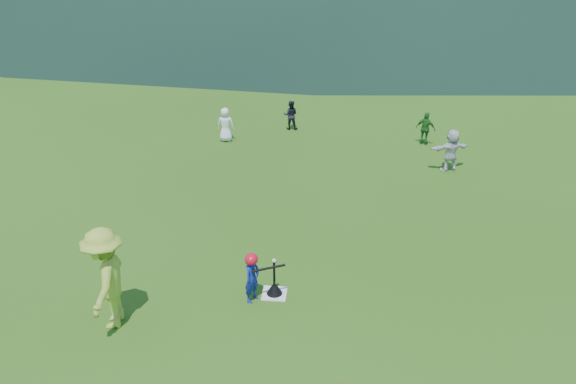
% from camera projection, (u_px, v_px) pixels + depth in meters
% --- Properties ---
extents(ground, '(120.00, 120.00, 0.00)m').
position_uv_depth(ground, '(274.00, 294.00, 10.46)').
color(ground, '#285212').
rests_on(ground, ground).
extents(home_plate, '(0.45, 0.45, 0.02)m').
position_uv_depth(home_plate, '(274.00, 294.00, 10.46)').
color(home_plate, silver).
rests_on(home_plate, ground).
extents(baseball, '(0.08, 0.08, 0.08)m').
position_uv_depth(baseball, '(274.00, 261.00, 10.14)').
color(baseball, white).
rests_on(baseball, batting_tee).
extents(batter_child, '(0.36, 0.42, 0.96)m').
position_uv_depth(batter_child, '(252.00, 278.00, 10.09)').
color(batter_child, navy).
rests_on(batter_child, ground).
extents(adult_coach, '(0.80, 1.26, 1.85)m').
position_uv_depth(adult_coach, '(107.00, 279.00, 9.31)').
color(adult_coach, '#9EBE38').
rests_on(adult_coach, ground).
extents(fielder_a, '(0.52, 0.34, 1.06)m').
position_uv_depth(fielder_a, '(225.00, 125.00, 17.38)').
color(fielder_a, white).
rests_on(fielder_a, ground).
extents(fielder_b, '(0.48, 0.38, 0.97)m').
position_uv_depth(fielder_b, '(291.00, 115.00, 18.37)').
color(fielder_b, black).
rests_on(fielder_b, ground).
extents(fielder_c, '(0.65, 0.47, 1.02)m').
position_uv_depth(fielder_c, '(426.00, 129.00, 17.11)').
color(fielder_c, '#20661E').
rests_on(fielder_c, ground).
extents(fielder_d, '(1.16, 0.71, 1.20)m').
position_uv_depth(fielder_d, '(451.00, 150.00, 15.30)').
color(fielder_d, silver).
rests_on(fielder_d, ground).
extents(batting_tee, '(0.30, 0.30, 0.68)m').
position_uv_depth(batting_tee, '(274.00, 288.00, 10.41)').
color(batting_tee, black).
rests_on(batting_tee, home_plate).
extents(batter_gear, '(0.72, 0.29, 0.32)m').
position_uv_depth(batter_gear, '(253.00, 260.00, 9.92)').
color(batter_gear, red).
rests_on(batter_gear, ground).
extents(outfield_fence, '(70.07, 0.08, 1.33)m').
position_uv_depth(outfield_fence, '(329.00, 17.00, 35.15)').
color(outfield_fence, gray).
rests_on(outfield_fence, ground).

